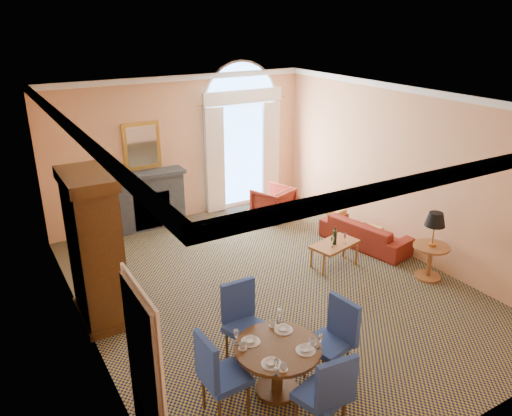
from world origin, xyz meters
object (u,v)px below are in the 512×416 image
dining_table (277,358)px  side_table (433,238)px  armchair (273,203)px  coffee_table (335,245)px  sofa (366,233)px  armoire (95,251)px

dining_table → side_table: bearing=15.2°
armchair → coffee_table: bearing=63.8°
sofa → coffee_table: 1.19m
dining_table → sofa: dining_table is taller
dining_table → coffee_table: size_ratio=1.06×
armchair → coffee_table: coffee_table is taller
dining_table → armoire: bearing=117.5°
coffee_table → side_table: size_ratio=0.82×
armoire → sofa: 5.34m
sofa → armchair: bearing=9.1°
armoire → side_table: (5.32, -1.72, -0.36)m
armoire → armchair: size_ratio=2.93×
dining_table → coffee_table: dining_table is taller
sofa → armchair: size_ratio=2.35×
armchair → side_table: size_ratio=0.65×
sofa → side_table: bearing=170.0°
sofa → armchair: (-0.84, 2.19, 0.09)m
armoire → armchair: armoire is taller
armchair → side_table: bearing=83.2°
dining_table → side_table: side_table is taller
armoire → armchair: (4.43, 2.05, -0.76)m
dining_table → coffee_table: (2.71, 2.25, -0.08)m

